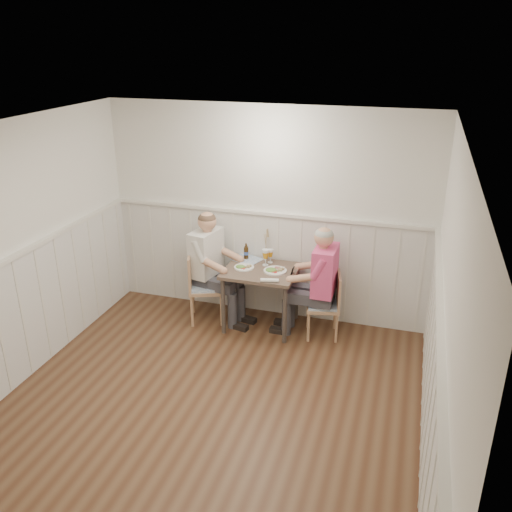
% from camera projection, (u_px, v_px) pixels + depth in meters
% --- Properties ---
extents(ground_plane, '(4.50, 4.50, 0.00)m').
position_uv_depth(ground_plane, '(200.00, 419.00, 5.04)').
color(ground_plane, '#4A2B1A').
extents(room_shell, '(4.04, 4.54, 2.60)m').
position_uv_depth(room_shell, '(193.00, 270.00, 4.46)').
color(room_shell, white).
rests_on(room_shell, ground).
extents(wainscot, '(4.00, 4.49, 1.34)m').
position_uv_depth(wainscot, '(224.00, 319.00, 5.38)').
color(wainscot, silver).
rests_on(wainscot, ground).
extents(dining_table, '(0.85, 0.70, 0.75)m').
position_uv_depth(dining_table, '(261.00, 278.00, 6.41)').
color(dining_table, '#4D413B').
rests_on(dining_table, ground).
extents(chair_right, '(0.45, 0.45, 0.79)m').
position_uv_depth(chair_right, '(327.00, 303.00, 6.28)').
color(chair_right, tan).
rests_on(chair_right, ground).
extents(chair_left, '(0.54, 0.54, 0.89)m').
position_uv_depth(chair_left, '(202.00, 284.00, 6.62)').
color(chair_left, tan).
rests_on(chair_left, ground).
extents(man_in_pink, '(0.63, 0.44, 1.37)m').
position_uv_depth(man_in_pink, '(320.00, 291.00, 6.23)').
color(man_in_pink, '#3F3F47').
rests_on(man_in_pink, ground).
extents(diner_cream, '(0.71, 0.51, 1.41)m').
position_uv_depth(diner_cream, '(210.00, 274.00, 6.64)').
color(diner_cream, '#3F3F47').
rests_on(diner_cream, ground).
extents(plate_man, '(0.27, 0.27, 0.07)m').
position_uv_depth(plate_man, '(274.00, 270.00, 6.30)').
color(plate_man, white).
rests_on(plate_man, dining_table).
extents(plate_diner, '(0.24, 0.24, 0.06)m').
position_uv_depth(plate_diner, '(243.00, 267.00, 6.39)').
color(plate_diner, white).
rests_on(plate_diner, dining_table).
extents(beer_glass_a, '(0.07, 0.07, 0.17)m').
position_uv_depth(beer_glass_a, '(270.00, 254.00, 6.51)').
color(beer_glass_a, silver).
rests_on(beer_glass_a, dining_table).
extents(beer_glass_b, '(0.08, 0.08, 0.20)m').
position_uv_depth(beer_glass_b, '(266.00, 255.00, 6.43)').
color(beer_glass_b, silver).
rests_on(beer_glass_b, dining_table).
extents(beer_bottle, '(0.06, 0.06, 0.20)m').
position_uv_depth(beer_bottle, '(246.00, 252.00, 6.63)').
color(beer_bottle, black).
rests_on(beer_bottle, dining_table).
extents(rolled_napkin, '(0.21, 0.09, 0.05)m').
position_uv_depth(rolled_napkin, '(270.00, 280.00, 6.03)').
color(rolled_napkin, white).
rests_on(rolled_napkin, dining_table).
extents(grass_vase, '(0.05, 0.05, 0.43)m').
position_uv_depth(grass_vase, '(265.00, 245.00, 6.57)').
color(grass_vase, silver).
rests_on(grass_vase, dining_table).
extents(gingham_mat, '(0.41, 0.37, 0.01)m').
position_uv_depth(gingham_mat, '(247.00, 259.00, 6.65)').
color(gingham_mat, '#527AAD').
rests_on(gingham_mat, dining_table).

